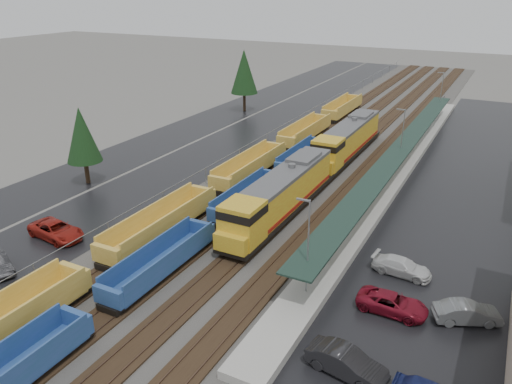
% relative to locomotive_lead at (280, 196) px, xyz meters
% --- Properties ---
extents(ballast_strip, '(20.00, 160.00, 0.08)m').
position_rel_locomotive_lead_xyz_m(ballast_strip, '(-2.00, 28.56, -2.49)').
color(ballast_strip, '#302D2B').
rests_on(ballast_strip, ground).
extents(trackbed, '(14.60, 160.00, 0.22)m').
position_rel_locomotive_lead_xyz_m(trackbed, '(-2.00, 28.56, -2.37)').
color(trackbed, black).
rests_on(trackbed, ground).
extents(west_parking_lot, '(10.00, 160.00, 0.02)m').
position_rel_locomotive_lead_xyz_m(west_parking_lot, '(-17.00, 28.56, -2.52)').
color(west_parking_lot, black).
rests_on(west_parking_lot, ground).
extents(west_road, '(9.00, 160.00, 0.02)m').
position_rel_locomotive_lead_xyz_m(west_road, '(-27.00, 28.56, -2.52)').
color(west_road, black).
rests_on(west_road, ground).
extents(east_commuter_lot, '(16.00, 100.00, 0.02)m').
position_rel_locomotive_lead_xyz_m(east_commuter_lot, '(17.00, 18.56, -2.52)').
color(east_commuter_lot, black).
rests_on(east_commuter_lot, ground).
extents(station_platform, '(3.00, 80.00, 8.00)m').
position_rel_locomotive_lead_xyz_m(station_platform, '(7.50, 18.57, -1.80)').
color(station_platform, '#9E9B93').
rests_on(station_platform, ground).
extents(chainlink_fence, '(0.08, 160.04, 2.02)m').
position_rel_locomotive_lead_xyz_m(chainlink_fence, '(-11.50, 27.00, -0.92)').
color(chainlink_fence, gray).
rests_on(chainlink_fence, ground).
extents(tree_west_near, '(3.96, 3.96, 9.00)m').
position_rel_locomotive_lead_xyz_m(tree_west_near, '(-24.00, -1.44, 3.29)').
color(tree_west_near, '#332316').
rests_on(tree_west_near, ground).
extents(tree_west_far, '(4.84, 4.84, 11.00)m').
position_rel_locomotive_lead_xyz_m(tree_west_far, '(-25.00, 38.56, 4.59)').
color(tree_west_far, '#332316').
rests_on(tree_west_far, ground).
extents(locomotive_lead, '(3.21, 21.13, 4.78)m').
position_rel_locomotive_lead_xyz_m(locomotive_lead, '(0.00, 0.00, 0.00)').
color(locomotive_lead, black).
rests_on(locomotive_lead, ground).
extents(locomotive_trail, '(3.21, 21.13, 4.78)m').
position_rel_locomotive_lead_xyz_m(locomotive_trail, '(0.00, 21.00, 0.00)').
color(locomotive_trail, black).
rests_on(locomotive_trail, ground).
extents(well_string_yellow, '(2.81, 101.64, 2.49)m').
position_rel_locomotive_lead_xyz_m(well_string_yellow, '(-8.00, 0.32, -1.31)').
color(well_string_yellow, gold).
rests_on(well_string_yellow, ground).
extents(well_string_blue, '(2.50, 71.26, 2.22)m').
position_rel_locomotive_lead_xyz_m(well_string_blue, '(-4.00, -13.62, -1.41)').
color(well_string_blue, navy).
rests_on(well_string_blue, ground).
extents(parked_car_west_c, '(3.22, 5.91, 1.57)m').
position_rel_locomotive_lead_xyz_m(parked_car_west_c, '(-16.37, -13.02, -1.75)').
color(parked_car_west_c, maroon).
rests_on(parked_car_west_c, ground).
extents(parked_car_east_a, '(2.51, 5.17, 1.63)m').
position_rel_locomotive_lead_xyz_m(parked_car_east_a, '(12.51, -17.46, -1.72)').
color(parked_car_east_a, black).
rests_on(parked_car_east_a, ground).
extents(parked_car_east_b, '(2.46, 5.04, 1.38)m').
position_rel_locomotive_lead_xyz_m(parked_car_east_b, '(13.50, -10.07, -1.84)').
color(parked_car_east_b, maroon).
rests_on(parked_car_east_b, ground).
extents(parked_car_east_c, '(2.28, 4.84, 1.36)m').
position_rel_locomotive_lead_xyz_m(parked_car_east_c, '(12.99, -4.74, -1.85)').
color(parked_car_east_c, silver).
rests_on(parked_car_east_c, ground).
extents(parked_car_east_e, '(3.32, 4.75, 1.48)m').
position_rel_locomotive_lead_xyz_m(parked_car_east_e, '(18.32, -8.86, -1.79)').
color(parked_car_east_e, '#5B5E61').
rests_on(parked_car_east_e, ground).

